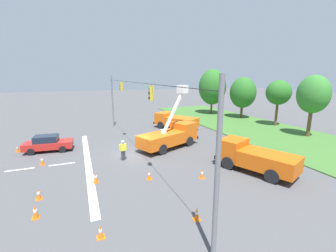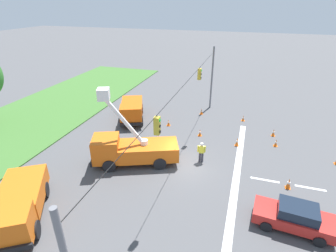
{
  "view_description": "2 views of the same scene",
  "coord_description": "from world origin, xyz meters",
  "px_view_note": "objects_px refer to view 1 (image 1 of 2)",
  "views": [
    {
      "loc": [
        19.43,
        -4.53,
        7.11
      ],
      "look_at": [
        -0.33,
        3.4,
        2.37
      ],
      "focal_mm": 24.0,
      "sensor_mm": 36.0,
      "label": 1
    },
    {
      "loc": [
        -16.78,
        -4.14,
        11.75
      ],
      "look_at": [
        1.46,
        1.66,
        2.53
      ],
      "focal_mm": 28.0,
      "sensor_mm": 36.0,
      "label": 2
    }
  ],
  "objects_px": {
    "traffic_cone_centre_line": "(38,194)",
    "traffic_cone_far_right": "(101,232)",
    "tree_west": "(243,93)",
    "utility_truck_support_near": "(175,121)",
    "traffic_cone_far_left": "(96,177)",
    "traffic_cone_foreground_right": "(35,212)",
    "traffic_cone_mid_right": "(42,160)",
    "traffic_cone_near_bucket": "(18,148)",
    "utility_truck_bucket_lift": "(171,135)",
    "traffic_cone_lane_edge_b": "(202,174)",
    "utility_truck_support_far": "(254,157)",
    "traffic_cone_lane_edge_a": "(197,214)",
    "tree_far_west": "(212,87)",
    "traffic_cone_foreground_left": "(149,175)",
    "tree_centre": "(279,93)",
    "sedan_red": "(48,143)",
    "tree_east": "(313,95)",
    "road_worker": "(123,149)"
  },
  "relations": [
    {
      "from": "traffic_cone_foreground_right",
      "to": "tree_far_west",
      "type": "bearing_deg",
      "value": 133.24
    },
    {
      "from": "tree_centre",
      "to": "road_worker",
      "type": "xyz_separation_m",
      "value": [
        5.33,
        -23.14,
        -3.83
      ]
    },
    {
      "from": "utility_truck_support_near",
      "to": "utility_truck_bucket_lift",
      "type": "bearing_deg",
      "value": -26.49
    },
    {
      "from": "traffic_cone_foreground_left",
      "to": "traffic_cone_lane_edge_b",
      "type": "bearing_deg",
      "value": 70.8
    },
    {
      "from": "tree_centre",
      "to": "utility_truck_support_near",
      "type": "bearing_deg",
      "value": -105.44
    },
    {
      "from": "tree_centre",
      "to": "traffic_cone_mid_right",
      "type": "bearing_deg",
      "value": -82.45
    },
    {
      "from": "tree_west",
      "to": "traffic_cone_far_left",
      "type": "distance_m",
      "value": 30.11
    },
    {
      "from": "utility_truck_support_near",
      "to": "traffic_cone_near_bucket",
      "type": "bearing_deg",
      "value": -79.45
    },
    {
      "from": "traffic_cone_mid_right",
      "to": "tree_centre",
      "type": "bearing_deg",
      "value": 97.55
    },
    {
      "from": "tree_centre",
      "to": "traffic_cone_lane_edge_b",
      "type": "bearing_deg",
      "value": -59.52
    },
    {
      "from": "tree_west",
      "to": "tree_east",
      "type": "relative_size",
      "value": 0.96
    },
    {
      "from": "tree_centre",
      "to": "traffic_cone_far_left",
      "type": "distance_m",
      "value": 27.55
    },
    {
      "from": "traffic_cone_far_left",
      "to": "traffic_cone_lane_edge_a",
      "type": "bearing_deg",
      "value": 35.62
    },
    {
      "from": "tree_centre",
      "to": "tree_east",
      "type": "relative_size",
      "value": 0.91
    },
    {
      "from": "utility_truck_support_far",
      "to": "traffic_cone_lane_edge_b",
      "type": "height_order",
      "value": "utility_truck_support_far"
    },
    {
      "from": "tree_far_west",
      "to": "traffic_cone_far_left",
      "type": "relative_size",
      "value": 10.99
    },
    {
      "from": "tree_far_west",
      "to": "traffic_cone_foreground_left",
      "type": "distance_m",
      "value": 30.04
    },
    {
      "from": "traffic_cone_foreground_right",
      "to": "traffic_cone_lane_edge_b",
      "type": "xyz_separation_m",
      "value": [
        -0.86,
        10.24,
        -0.01
      ]
    },
    {
      "from": "traffic_cone_near_bucket",
      "to": "traffic_cone_far_right",
      "type": "xyz_separation_m",
      "value": [
        15.14,
        6.21,
        -0.05
      ]
    },
    {
      "from": "utility_truck_support_near",
      "to": "traffic_cone_far_right",
      "type": "bearing_deg",
      "value": -32.38
    },
    {
      "from": "traffic_cone_foreground_left",
      "to": "traffic_cone_foreground_right",
      "type": "height_order",
      "value": "traffic_cone_foreground_right"
    },
    {
      "from": "traffic_cone_far_right",
      "to": "traffic_cone_lane_edge_b",
      "type": "bearing_deg",
      "value": 116.14
    },
    {
      "from": "traffic_cone_far_left",
      "to": "traffic_cone_mid_right",
      "type": "bearing_deg",
      "value": -142.32
    },
    {
      "from": "traffic_cone_foreground_left",
      "to": "traffic_cone_centre_line",
      "type": "bearing_deg",
      "value": -89.31
    },
    {
      "from": "traffic_cone_centre_line",
      "to": "traffic_cone_far_right",
      "type": "bearing_deg",
      "value": 32.97
    },
    {
      "from": "traffic_cone_centre_line",
      "to": "traffic_cone_near_bucket",
      "type": "bearing_deg",
      "value": -163.21
    },
    {
      "from": "utility_truck_support_far",
      "to": "sedan_red",
      "type": "height_order",
      "value": "utility_truck_support_far"
    },
    {
      "from": "utility_truck_bucket_lift",
      "to": "traffic_cone_lane_edge_b",
      "type": "bearing_deg",
      "value": -5.43
    },
    {
      "from": "tree_west",
      "to": "traffic_cone_mid_right",
      "type": "height_order",
      "value": "tree_west"
    },
    {
      "from": "traffic_cone_foreground_right",
      "to": "utility_truck_support_near",
      "type": "bearing_deg",
      "value": 137.05
    },
    {
      "from": "tree_west",
      "to": "traffic_cone_foreground_right",
      "type": "height_order",
      "value": "tree_west"
    },
    {
      "from": "utility_truck_support_near",
      "to": "traffic_cone_far_left",
      "type": "distance_m",
      "value": 17.2
    },
    {
      "from": "tree_west",
      "to": "utility_truck_support_near",
      "type": "distance_m",
      "value": 14.52
    },
    {
      "from": "tree_west",
      "to": "utility_truck_bucket_lift",
      "type": "distance_m",
      "value": 20.65
    },
    {
      "from": "tree_far_west",
      "to": "tree_east",
      "type": "relative_size",
      "value": 1.15
    },
    {
      "from": "utility_truck_support_near",
      "to": "traffic_cone_far_right",
      "type": "relative_size",
      "value": 10.04
    },
    {
      "from": "utility_truck_support_far",
      "to": "traffic_cone_far_right",
      "type": "relative_size",
      "value": 9.9
    },
    {
      "from": "utility_truck_bucket_lift",
      "to": "traffic_cone_foreground_left",
      "type": "bearing_deg",
      "value": -34.33
    },
    {
      "from": "traffic_cone_mid_right",
      "to": "traffic_cone_far_left",
      "type": "height_order",
      "value": "traffic_cone_mid_right"
    },
    {
      "from": "traffic_cone_foreground_right",
      "to": "traffic_cone_centre_line",
      "type": "relative_size",
      "value": 1.05
    },
    {
      "from": "traffic_cone_lane_edge_b",
      "to": "road_worker",
      "type": "bearing_deg",
      "value": -141.37
    },
    {
      "from": "tree_west",
      "to": "traffic_cone_lane_edge_a",
      "type": "distance_m",
      "value": 30.59
    },
    {
      "from": "tree_east",
      "to": "traffic_cone_far_left",
      "type": "relative_size",
      "value": 9.53
    },
    {
      "from": "traffic_cone_foreground_left",
      "to": "traffic_cone_far_left",
      "type": "bearing_deg",
      "value": -103.94
    },
    {
      "from": "traffic_cone_foreground_left",
      "to": "traffic_cone_centre_line",
      "type": "distance_m",
      "value": 6.83
    },
    {
      "from": "utility_truck_bucket_lift",
      "to": "utility_truck_support_far",
      "type": "relative_size",
      "value": 1.12
    },
    {
      "from": "utility_truck_support_far",
      "to": "sedan_red",
      "type": "relative_size",
      "value": 1.42
    },
    {
      "from": "traffic_cone_near_bucket",
      "to": "traffic_cone_centre_line",
      "type": "relative_size",
      "value": 1.06
    },
    {
      "from": "utility_truck_support_near",
      "to": "traffic_cone_mid_right",
      "type": "xyz_separation_m",
      "value": [
        7.84,
        -15.31,
        -0.73
      ]
    },
    {
      "from": "tree_west",
      "to": "traffic_cone_centre_line",
      "type": "height_order",
      "value": "tree_west"
    }
  ]
}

